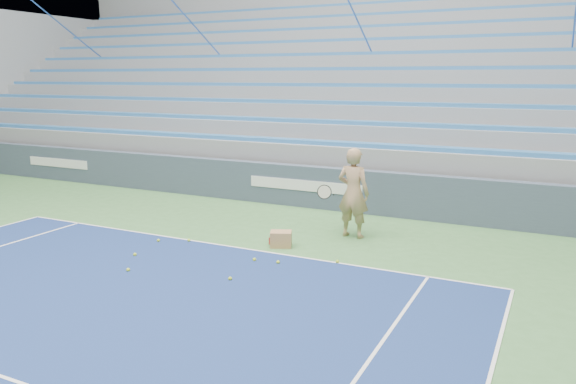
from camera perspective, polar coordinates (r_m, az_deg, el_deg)
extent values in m
cube|color=white|center=(11.59, -6.31, -5.44)|extent=(10.97, 0.05, 0.00)
cube|color=#3A4759|center=(14.89, 1.92, 0.58)|extent=(30.00, 0.30, 1.10)
cube|color=white|center=(20.15, -22.34, 2.76)|extent=(2.60, 0.02, 0.28)
cube|color=white|center=(14.73, 1.66, 0.66)|extent=(3.20, 0.02, 0.28)
cube|color=gray|center=(19.07, 7.56, 2.92)|extent=(30.00, 8.50, 1.10)
cube|color=gray|center=(18.96, 7.63, 5.31)|extent=(30.00, 8.50, 0.50)
cube|color=#316EB2|center=(15.33, 2.99, 5.07)|extent=(29.60, 0.42, 0.11)
cube|color=gray|center=(19.32, 8.07, 6.91)|extent=(30.00, 7.65, 0.50)
cube|color=#316EB2|center=(16.06, 4.21, 7.14)|extent=(29.60, 0.42, 0.11)
cube|color=gray|center=(19.69, 8.51, 8.44)|extent=(30.00, 6.80, 0.50)
cube|color=#316EB2|center=(16.82, 5.34, 9.03)|extent=(29.60, 0.42, 0.11)
cube|color=gray|center=(20.07, 8.93, 9.91)|extent=(30.00, 5.95, 0.50)
cube|color=#316EB2|center=(17.60, 6.38, 10.75)|extent=(29.60, 0.42, 0.11)
cube|color=gray|center=(20.47, 9.33, 11.33)|extent=(30.00, 5.10, 0.50)
cube|color=#316EB2|center=(18.40, 7.34, 12.32)|extent=(29.60, 0.42, 0.11)
cube|color=gray|center=(20.88, 9.73, 12.70)|extent=(30.00, 4.25, 0.50)
cube|color=#316EB2|center=(19.22, 8.22, 13.76)|extent=(29.60, 0.42, 0.11)
cube|color=gray|center=(21.31, 10.12, 14.00)|extent=(30.00, 3.40, 0.50)
cube|color=#316EB2|center=(20.06, 9.05, 15.07)|extent=(29.60, 0.42, 0.11)
cube|color=gray|center=(21.74, 10.49, 15.26)|extent=(30.00, 2.55, 0.50)
cube|color=#316EB2|center=(20.90, 9.82, 16.28)|extent=(29.60, 0.42, 0.11)
cube|color=gray|center=(22.19, 10.85, 16.47)|extent=(30.00, 1.70, 0.50)
cube|color=#316EB2|center=(21.76, 10.53, 17.38)|extent=(29.60, 0.42, 0.11)
cube|color=gray|center=(22.64, 11.20, 17.62)|extent=(30.00, 0.85, 0.50)
cube|color=#316EB2|center=(22.63, 11.20, 18.41)|extent=(29.60, 0.42, 0.11)
cube|color=gray|center=(27.69, -23.99, 9.92)|extent=(0.30, 8.80, 6.10)
cube|color=gray|center=(23.21, 11.47, 12.02)|extent=(31.00, 0.40, 7.30)
cylinder|color=#3565BC|center=(25.39, -19.57, 13.68)|extent=(0.05, 8.53, 5.04)
cylinder|color=#3565BC|center=(21.56, -7.93, 14.71)|extent=(0.05, 8.53, 5.04)
cylinder|color=#3565BC|center=(18.89, 7.90, 15.16)|extent=(0.05, 8.53, 5.04)
cylinder|color=#3565BC|center=(17.91, 27.03, 14.24)|extent=(0.05, 8.53, 5.04)
imported|color=tan|center=(12.05, 6.65, -0.09)|extent=(0.75, 0.53, 1.94)
cylinder|color=black|center=(11.94, 4.67, -0.26)|extent=(0.12, 0.27, 0.08)
cylinder|color=beige|center=(11.71, 3.71, 0.01)|extent=(0.29, 0.16, 0.28)
torus|color=black|center=(11.71, 3.71, 0.01)|extent=(0.31, 0.18, 0.30)
cube|color=#A3774E|center=(11.47, -0.72, -4.80)|extent=(0.52, 0.46, 0.32)
cube|color=#B21E19|center=(11.32, -1.10, -5.01)|extent=(0.32, 0.15, 0.14)
sphere|color=#B9D42B|center=(10.63, -3.44, -6.87)|extent=(0.07, 0.07, 0.07)
sphere|color=#B9D42B|center=(10.47, -15.93, -7.61)|extent=(0.07, 0.07, 0.07)
sphere|color=#B9D42B|center=(12.12, -13.03, -4.82)|extent=(0.07, 0.07, 0.07)
sphere|color=#B9D42B|center=(10.54, 5.05, -7.06)|extent=(0.07, 0.07, 0.07)
sphere|color=#B9D42B|center=(10.47, -1.01, -7.14)|extent=(0.07, 0.07, 0.07)
sphere|color=#B9D42B|center=(9.71, -5.90, -8.75)|extent=(0.07, 0.07, 0.07)
sphere|color=#B9D42B|center=(12.00, -10.04, -4.86)|extent=(0.07, 0.07, 0.07)
sphere|color=#B9D42B|center=(11.30, -15.29, -6.15)|extent=(0.07, 0.07, 0.07)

